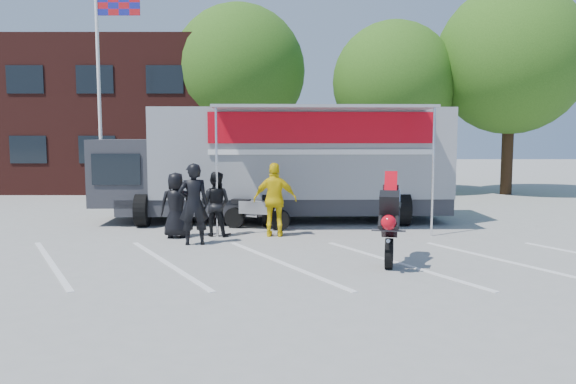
{
  "coord_description": "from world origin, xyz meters",
  "views": [
    {
      "loc": [
        0.33,
        -10.39,
        2.65
      ],
      "look_at": [
        0.31,
        2.78,
        1.3
      ],
      "focal_mm": 35.0,
      "sensor_mm": 36.0,
      "label": 1
    }
  ],
  "objects_px": {
    "transporter_truck": "(285,220)",
    "tree_left": "(239,71)",
    "spectator_leather_c": "(216,204)",
    "tree_right": "(511,60)",
    "spectator_leather_b": "(194,204)",
    "parked_motorcycle": "(257,229)",
    "spectator_hivis": "(275,200)",
    "flagpole": "(105,67)",
    "tree_mid": "(394,83)",
    "stunt_bike_rider": "(390,261)",
    "spectator_leather_a": "(176,205)"
  },
  "relations": [
    {
      "from": "tree_right",
      "to": "spectator_leather_b",
      "type": "distance_m",
      "value": 17.32
    },
    {
      "from": "tree_right",
      "to": "stunt_bike_rider",
      "type": "xyz_separation_m",
      "value": [
        -7.54,
        -13.29,
        -5.88
      ]
    },
    {
      "from": "parked_motorcycle",
      "to": "spectator_hivis",
      "type": "xyz_separation_m",
      "value": [
        0.54,
        -1.1,
        0.96
      ]
    },
    {
      "from": "spectator_leather_a",
      "to": "spectator_leather_c",
      "type": "bearing_deg",
      "value": -171.35
    },
    {
      "from": "tree_mid",
      "to": "spectator_hivis",
      "type": "relative_size",
      "value": 3.99
    },
    {
      "from": "flagpole",
      "to": "tree_right",
      "type": "relative_size",
      "value": 0.88
    },
    {
      "from": "stunt_bike_rider",
      "to": "spectator_leather_c",
      "type": "bearing_deg",
      "value": 156.33
    },
    {
      "from": "transporter_truck",
      "to": "spectator_leather_c",
      "type": "distance_m",
      "value": 3.29
    },
    {
      "from": "tree_mid",
      "to": "stunt_bike_rider",
      "type": "relative_size",
      "value": 3.72
    },
    {
      "from": "transporter_truck",
      "to": "parked_motorcycle",
      "type": "distance_m",
      "value": 1.78
    },
    {
      "from": "stunt_bike_rider",
      "to": "parked_motorcycle",
      "type": "bearing_deg",
      "value": 139.74
    },
    {
      "from": "transporter_truck",
      "to": "tree_left",
      "type": "bearing_deg",
      "value": 101.81
    },
    {
      "from": "tree_left",
      "to": "spectator_leather_c",
      "type": "relative_size",
      "value": 5.11
    },
    {
      "from": "stunt_bike_rider",
      "to": "spectator_leather_b",
      "type": "bearing_deg",
      "value": 170.63
    },
    {
      "from": "tree_mid",
      "to": "transporter_truck",
      "type": "xyz_separation_m",
      "value": [
        -4.81,
        -8.21,
        -4.94
      ]
    },
    {
      "from": "tree_right",
      "to": "spectator_hivis",
      "type": "bearing_deg",
      "value": -133.92
    },
    {
      "from": "tree_mid",
      "to": "transporter_truck",
      "type": "bearing_deg",
      "value": -120.36
    },
    {
      "from": "parked_motorcycle",
      "to": "spectator_leather_c",
      "type": "xyz_separation_m",
      "value": [
        -1.02,
        -1.03,
        0.84
      ]
    },
    {
      "from": "tree_mid",
      "to": "spectator_leather_c",
      "type": "xyz_separation_m",
      "value": [
        -6.59,
        -10.84,
        -4.1
      ]
    },
    {
      "from": "tree_mid",
      "to": "spectator_leather_c",
      "type": "bearing_deg",
      "value": -121.3
    },
    {
      "from": "tree_right",
      "to": "spectator_leather_a",
      "type": "relative_size",
      "value": 5.39
    },
    {
      "from": "parked_motorcycle",
      "to": "spectator_leather_c",
      "type": "bearing_deg",
      "value": 152.26
    },
    {
      "from": "tree_left",
      "to": "transporter_truck",
      "type": "height_order",
      "value": "tree_left"
    },
    {
      "from": "flagpole",
      "to": "spectator_leather_c",
      "type": "height_order",
      "value": "flagpole"
    },
    {
      "from": "flagpole",
      "to": "tree_mid",
      "type": "xyz_separation_m",
      "value": [
        11.24,
        5.0,
        -0.11
      ]
    },
    {
      "from": "flagpole",
      "to": "tree_mid",
      "type": "distance_m",
      "value": 12.31
    },
    {
      "from": "spectator_leather_a",
      "to": "spectator_hivis",
      "type": "distance_m",
      "value": 2.55
    },
    {
      "from": "parked_motorcycle",
      "to": "stunt_bike_rider",
      "type": "xyz_separation_m",
      "value": [
        3.03,
        -3.98,
        0.0
      ]
    },
    {
      "from": "tree_left",
      "to": "spectator_hivis",
      "type": "xyz_separation_m",
      "value": [
        1.97,
        -11.92,
        -4.6
      ]
    },
    {
      "from": "tree_left",
      "to": "tree_right",
      "type": "height_order",
      "value": "tree_right"
    },
    {
      "from": "spectator_hivis",
      "to": "transporter_truck",
      "type": "bearing_deg",
      "value": -92.98
    },
    {
      "from": "tree_left",
      "to": "spectator_leather_b",
      "type": "height_order",
      "value": "tree_left"
    },
    {
      "from": "tree_left",
      "to": "spectator_leather_c",
      "type": "height_order",
      "value": "tree_left"
    },
    {
      "from": "stunt_bike_rider",
      "to": "spectator_hivis",
      "type": "xyz_separation_m",
      "value": [
        -2.49,
        2.87,
        0.96
      ]
    },
    {
      "from": "tree_right",
      "to": "parked_motorcycle",
      "type": "xyz_separation_m",
      "value": [
        -10.57,
        -9.31,
        -5.88
      ]
    },
    {
      "from": "tree_right",
      "to": "spectator_leather_c",
      "type": "distance_m",
      "value": 16.33
    },
    {
      "from": "parked_motorcycle",
      "to": "tree_right",
      "type": "bearing_deg",
      "value": -31.58
    },
    {
      "from": "parked_motorcycle",
      "to": "spectator_leather_c",
      "type": "distance_m",
      "value": 1.67
    },
    {
      "from": "transporter_truck",
      "to": "spectator_leather_a",
      "type": "distance_m",
      "value": 4.09
    },
    {
      "from": "flagpole",
      "to": "transporter_truck",
      "type": "xyz_separation_m",
      "value": [
        6.44,
        -3.21,
        -5.05
      ]
    },
    {
      "from": "flagpole",
      "to": "spectator_leather_b",
      "type": "distance_m",
      "value": 9.17
    },
    {
      "from": "tree_left",
      "to": "tree_right",
      "type": "bearing_deg",
      "value": -7.13
    },
    {
      "from": "flagpole",
      "to": "spectator_hivis",
      "type": "relative_size",
      "value": 4.16
    },
    {
      "from": "spectator_leather_b",
      "to": "stunt_bike_rider",
      "type": "bearing_deg",
      "value": 147.61
    },
    {
      "from": "transporter_truck",
      "to": "spectator_leather_a",
      "type": "bearing_deg",
      "value": -135.39
    },
    {
      "from": "tree_mid",
      "to": "stunt_bike_rider",
      "type": "distance_m",
      "value": 14.87
    },
    {
      "from": "transporter_truck",
      "to": "tree_mid",
      "type": "bearing_deg",
      "value": 58.06
    },
    {
      "from": "tree_left",
      "to": "tree_mid",
      "type": "bearing_deg",
      "value": -8.13
    },
    {
      "from": "spectator_leather_b",
      "to": "spectator_leather_c",
      "type": "bearing_deg",
      "value": -118.18
    },
    {
      "from": "transporter_truck",
      "to": "spectator_leather_b",
      "type": "bearing_deg",
      "value": -121.06
    }
  ]
}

